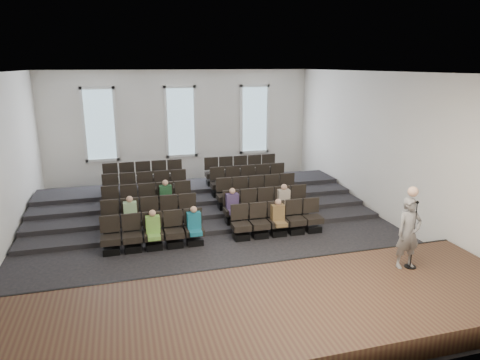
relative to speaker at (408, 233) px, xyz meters
name	(u,v)px	position (x,y,z in m)	size (l,w,h in m)	color
ground	(214,234)	(-3.76, 4.42, -1.37)	(14.00, 14.00, 0.00)	black
ceiling	(211,72)	(-3.76, 4.42, 3.64)	(12.00, 14.00, 0.02)	white
wall_back	(181,126)	(-3.76, 11.44, 1.13)	(12.00, 0.04, 5.00)	white
wall_front	(311,252)	(-3.76, -2.60, 1.13)	(12.00, 0.04, 5.00)	white
wall_right	(387,147)	(2.26, 4.42, 1.13)	(0.04, 14.00, 5.00)	white
stage	(266,315)	(-3.76, -0.68, -1.12)	(11.80, 3.60, 0.50)	#46311E
stage_lip	(243,275)	(-3.76, 1.09, -1.12)	(11.80, 0.06, 0.52)	black
risers	(197,199)	(-3.76, 7.59, -1.17)	(11.80, 4.80, 0.60)	black
seating_rows	(205,200)	(-3.76, 5.96, -0.69)	(6.80, 4.70, 1.67)	black
windows	(181,122)	(-3.76, 11.37, 1.33)	(8.44, 0.10, 3.24)	white
audience	(207,210)	(-3.95, 4.57, -0.58)	(5.45, 2.64, 1.10)	#74AF46
speaker	(408,233)	(0.00, 0.00, 0.00)	(0.64, 0.42, 1.74)	slate
mic_stand	(412,248)	(0.11, -0.05, -0.37)	(0.28, 0.28, 1.68)	black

